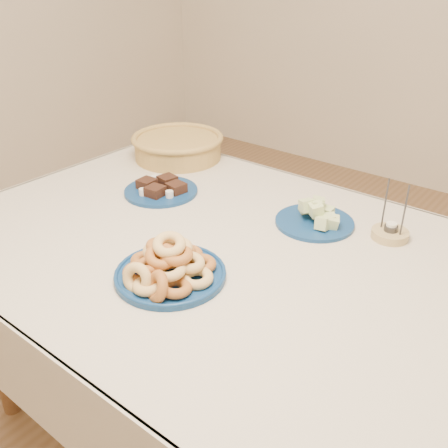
{
  "coord_description": "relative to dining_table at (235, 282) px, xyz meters",
  "views": [
    {
      "loc": [
        0.69,
        -0.92,
        1.45
      ],
      "look_at": [
        0.0,
        -0.05,
        0.85
      ],
      "focal_mm": 40.0,
      "sensor_mm": 36.0,
      "label": 1
    }
  ],
  "objects": [
    {
      "name": "brownie_plate",
      "position": [
        -0.42,
        0.14,
        0.12
      ],
      "size": [
        0.29,
        0.29,
        0.04
      ],
      "rotation": [
        0.0,
        0.0,
        -0.23
      ],
      "color": "navy",
      "rests_on": "dining_table"
    },
    {
      "name": "melon_plate",
      "position": [
        0.1,
        0.27,
        0.13
      ],
      "size": [
        0.31,
        0.31,
        0.08
      ],
      "rotation": [
        0.0,
        0.0,
        0.42
      ],
      "color": "navy",
      "rests_on": "dining_table"
    },
    {
      "name": "dining_table",
      "position": [
        0.0,
        0.0,
        0.0
      ],
      "size": [
        1.71,
        1.11,
        0.75
      ],
      "color": "brown",
      "rests_on": "ground"
    },
    {
      "name": "donut_platter",
      "position": [
        -0.04,
        -0.21,
        0.14
      ],
      "size": [
        0.28,
        0.28,
        0.13
      ],
      "rotation": [
        0.0,
        0.0,
        -0.02
      ],
      "color": "navy",
      "rests_on": "dining_table"
    },
    {
      "name": "wicker_basket",
      "position": [
        -0.6,
        0.41,
        0.16
      ],
      "size": [
        0.44,
        0.44,
        0.09
      ],
      "rotation": [
        0.0,
        0.0,
        -0.3
      ],
      "color": "olive",
      "rests_on": "dining_table"
    },
    {
      "name": "ground",
      "position": [
        0.0,
        0.0,
        -0.64
      ],
      "size": [
        5.0,
        5.0,
        0.0
      ],
      "primitive_type": "plane",
      "color": "brown",
      "rests_on": "ground"
    },
    {
      "name": "candle_holder",
      "position": [
        0.3,
        0.32,
        0.12
      ],
      "size": [
        0.12,
        0.12,
        0.17
      ],
      "rotation": [
        0.0,
        0.0,
        -0.16
      ],
      "color": "tan",
      "rests_on": "dining_table"
    }
  ]
}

